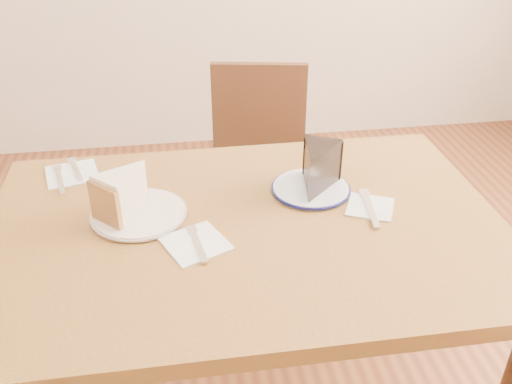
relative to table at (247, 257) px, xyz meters
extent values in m
cube|color=brown|center=(0.00, 0.00, 0.08)|extent=(1.20, 0.80, 0.04)
cylinder|color=#33190F|center=(-0.54, 0.34, -0.30)|extent=(0.06, 0.06, 0.71)
cylinder|color=#33190F|center=(0.54, 0.34, -0.30)|extent=(0.06, 0.06, 0.71)
cube|color=#341B0F|center=(0.13, 0.69, -0.21)|extent=(0.48, 0.48, 0.04)
cylinder|color=#341B0F|center=(0.34, 0.83, -0.44)|extent=(0.04, 0.04, 0.42)
cylinder|color=#341B0F|center=(-0.01, 0.89, -0.44)|extent=(0.04, 0.04, 0.42)
cylinder|color=#341B0F|center=(0.28, 0.49, -0.44)|extent=(0.04, 0.04, 0.42)
cylinder|color=#341B0F|center=(-0.07, 0.55, -0.44)|extent=(0.04, 0.04, 0.42)
cube|color=#341B0F|center=(0.17, 0.87, 0.00)|extent=(0.35, 0.09, 0.37)
cylinder|color=white|center=(-0.25, 0.07, 0.10)|extent=(0.22, 0.22, 0.01)
cylinder|color=white|center=(0.18, 0.12, 0.10)|extent=(0.19, 0.19, 0.01)
cube|color=white|center=(-0.12, -0.06, 0.10)|extent=(0.17, 0.17, 0.00)
cube|color=white|center=(0.31, 0.02, 0.10)|extent=(0.14, 0.14, 0.00)
cube|color=white|center=(-0.43, 0.30, 0.10)|extent=(0.16, 0.16, 0.00)
cube|color=white|center=(-0.12, -0.07, 0.10)|extent=(0.04, 0.14, 0.00)
cube|color=silver|center=(0.30, 0.01, 0.10)|extent=(0.04, 0.17, 0.00)
cube|color=silver|center=(-0.42, 0.32, 0.10)|extent=(0.06, 0.14, 0.00)
cube|color=silver|center=(-0.45, 0.27, 0.10)|extent=(0.05, 0.16, 0.00)
camera|label=1|loc=(-0.14, -1.08, 0.84)|focal=40.00mm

